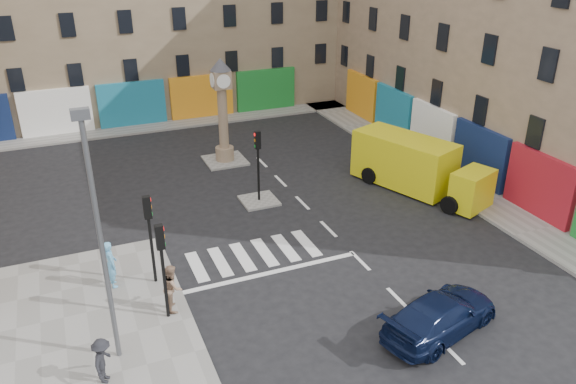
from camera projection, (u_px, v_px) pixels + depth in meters
ground at (372, 273)px, 22.93m from camera, size 120.00×120.00×0.00m
sidewalk_left at (97, 380)px, 17.38m from camera, size 7.00×16.00×0.15m
sidewalk_right at (412, 158)px, 34.28m from camera, size 2.60×30.00×0.15m
sidewalk_far at (165, 125)px, 40.04m from camera, size 32.00×2.40×0.15m
island_near at (259, 201)px, 28.88m from camera, size 1.80×1.80×0.12m
island_far at (225, 160)px, 33.90m from camera, size 2.40×2.40×0.12m
building_right at (515, 18)px, 33.12m from camera, size 10.00×30.00×16.00m
traffic_light_left_near at (162, 257)px, 19.08m from camera, size 0.28×0.22×3.70m
traffic_light_left_far at (149, 226)px, 21.09m from camera, size 0.28×0.22×3.70m
traffic_light_island at (258, 155)px, 27.81m from camera, size 0.28×0.22×3.70m
lamp_post at (99, 230)px, 16.33m from camera, size 0.50×0.25×8.30m
clock_pillar at (222, 105)px, 32.41m from camera, size 1.20×1.20×6.10m
navy_sedan at (441, 315)px, 19.32m from camera, size 5.19×3.27×1.40m
yellow_van at (416, 166)px, 29.75m from camera, size 4.76×7.85×2.75m
pedestrian_blue at (111, 264)px, 21.47m from camera, size 0.56×0.76×1.94m
pedestrian_tan at (172, 287)px, 20.19m from camera, size 0.77×0.94×1.80m
pedestrian_dark at (103, 361)px, 16.93m from camera, size 0.91×1.14×1.55m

